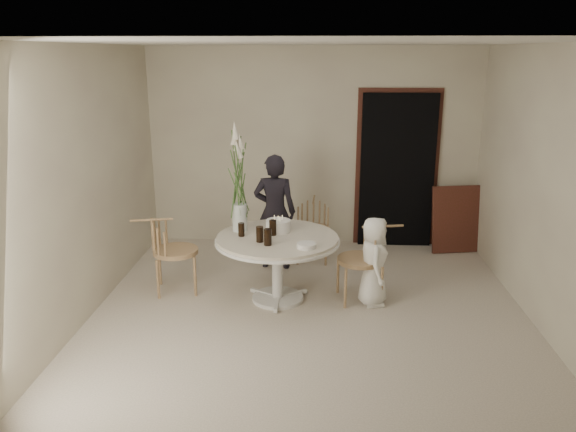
# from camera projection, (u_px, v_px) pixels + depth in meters

# --- Properties ---
(ground) EXTENTS (4.50, 4.50, 0.00)m
(ground) POSITION_uv_depth(u_px,v_px,m) (309.00, 310.00, 5.91)
(ground) COLOR beige
(ground) RESTS_ON ground
(room_shell) EXTENTS (4.50, 4.50, 4.50)m
(room_shell) POSITION_uv_depth(u_px,v_px,m) (311.00, 159.00, 5.45)
(room_shell) COLOR silver
(room_shell) RESTS_ON ground
(doorway) EXTENTS (1.00, 0.10, 2.10)m
(doorway) POSITION_uv_depth(u_px,v_px,m) (397.00, 171.00, 7.65)
(doorway) COLOR black
(doorway) RESTS_ON ground
(door_trim) EXTENTS (1.12, 0.03, 2.22)m
(door_trim) POSITION_uv_depth(u_px,v_px,m) (397.00, 166.00, 7.67)
(door_trim) COLOR #5D251F
(door_trim) RESTS_ON ground
(table) EXTENTS (1.33, 1.33, 0.73)m
(table) POSITION_uv_depth(u_px,v_px,m) (277.00, 247.00, 5.99)
(table) COLOR silver
(table) RESTS_ON ground
(picture_frame) EXTENTS (0.70, 0.32, 0.90)m
(picture_frame) POSITION_uv_depth(u_px,v_px,m) (457.00, 219.00, 7.55)
(picture_frame) COLOR #5D251F
(picture_frame) RESTS_ON ground
(chair_far) EXTENTS (0.45, 0.48, 0.78)m
(chair_far) POSITION_uv_depth(u_px,v_px,m) (313.00, 221.00, 7.30)
(chair_far) COLOR tan
(chair_far) RESTS_ON ground
(chair_right) EXTENTS (0.56, 0.52, 0.85)m
(chair_right) POSITION_uv_depth(u_px,v_px,m) (371.00, 252.00, 6.04)
(chair_right) COLOR tan
(chair_right) RESTS_ON ground
(chair_left) EXTENTS (0.58, 0.55, 0.87)m
(chair_left) POSITION_uv_depth(u_px,v_px,m) (164.00, 244.00, 6.24)
(chair_left) COLOR tan
(chair_left) RESTS_ON ground
(girl) EXTENTS (0.55, 0.38, 1.44)m
(girl) POSITION_uv_depth(u_px,v_px,m) (275.00, 212.00, 6.92)
(girl) COLOR black
(girl) RESTS_ON ground
(boy) EXTENTS (0.32, 0.48, 0.97)m
(boy) POSITION_uv_depth(u_px,v_px,m) (374.00, 261.00, 5.94)
(boy) COLOR white
(boy) RESTS_ON ground
(birthday_cake) EXTENTS (0.27, 0.27, 0.18)m
(birthday_cake) POSITION_uv_depth(u_px,v_px,m) (278.00, 226.00, 6.12)
(birthday_cake) COLOR white
(birthday_cake) RESTS_ON table
(cola_tumbler_a) EXTENTS (0.09, 0.09, 0.16)m
(cola_tumbler_a) POSITION_uv_depth(u_px,v_px,m) (260.00, 234.00, 5.78)
(cola_tumbler_a) COLOR black
(cola_tumbler_a) RESTS_ON table
(cola_tumbler_b) EXTENTS (0.10, 0.10, 0.17)m
(cola_tumbler_b) POSITION_uv_depth(u_px,v_px,m) (268.00, 237.00, 5.68)
(cola_tumbler_b) COLOR black
(cola_tumbler_b) RESTS_ON table
(cola_tumbler_c) EXTENTS (0.07, 0.07, 0.14)m
(cola_tumbler_c) POSITION_uv_depth(u_px,v_px,m) (241.00, 230.00, 5.96)
(cola_tumbler_c) COLOR black
(cola_tumbler_c) RESTS_ON table
(cola_tumbler_d) EXTENTS (0.10, 0.10, 0.17)m
(cola_tumbler_d) POSITION_uv_depth(u_px,v_px,m) (273.00, 228.00, 5.99)
(cola_tumbler_d) COLOR black
(cola_tumbler_d) RESTS_ON table
(plate_stack) EXTENTS (0.25, 0.25, 0.05)m
(plate_stack) POSITION_uv_depth(u_px,v_px,m) (306.00, 246.00, 5.61)
(plate_stack) COLOR white
(plate_stack) RESTS_ON table
(flower_vase) EXTENTS (0.16, 0.16, 1.20)m
(flower_vase) POSITION_uv_depth(u_px,v_px,m) (239.00, 183.00, 6.01)
(flower_vase) COLOR silver
(flower_vase) RESTS_ON table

